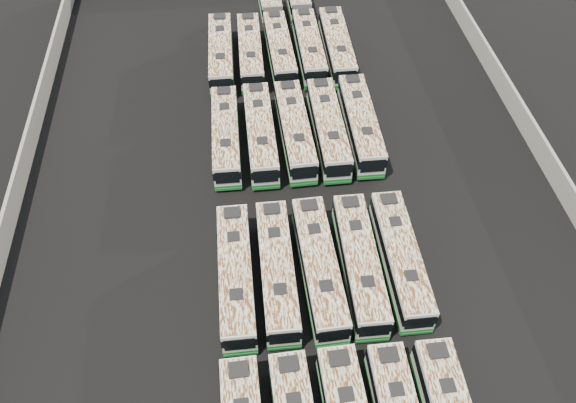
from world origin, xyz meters
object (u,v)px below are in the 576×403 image
(bus_midback_far_right, at_px, (360,124))
(bus_midback_right, at_px, (328,128))
(bus_midfront_left, at_px, (277,270))
(bus_back_far_left, at_px, (221,53))
(bus_back_right, at_px, (305,32))
(bus_back_far_right, at_px, (337,46))
(bus_midback_far_left, at_px, (226,135))
(bus_midfront_far_left, at_px, (236,275))
(bus_back_left, at_px, (250,52))
(bus_midfront_far_right, at_px, (400,258))
(bus_midfront_right, at_px, (360,263))
(bus_midback_left, at_px, (260,133))
(bus_midback_center, at_px, (295,130))
(bus_back_center, at_px, (276,34))
(bus_midfront_center, at_px, (319,267))

(bus_midback_far_right, bearing_deg, bus_midback_right, -174.54)
(bus_midfront_left, height_order, bus_midback_right, bus_midback_right)
(bus_midfront_left, distance_m, bus_back_far_left, 27.25)
(bus_back_right, distance_m, bus_back_far_right, 4.25)
(bus_midback_far_left, relative_size, bus_back_far_right, 0.96)
(bus_midfront_far_left, xyz_separation_m, bus_midback_far_left, (-0.11, 14.77, -0.03))
(bus_back_left, distance_m, bus_back_right, 6.85)
(bus_midback_right, xyz_separation_m, bus_back_right, (0.07, 15.56, -0.05))
(bus_midback_far_right, relative_size, bus_back_far_left, 1.00)
(bus_midback_right, bearing_deg, bus_midfront_left, -112.34)
(bus_midfront_far_right, xyz_separation_m, bus_midback_right, (-2.98, 14.51, 0.05))
(bus_back_far_left, distance_m, bus_back_left, 3.00)
(bus_midback_right, bearing_deg, bus_midfront_far_right, -78.20)
(bus_midfront_far_left, relative_size, bus_back_right, 0.65)
(bus_midfront_far_right, bearing_deg, bus_back_left, 109.04)
(bus_midfront_far_left, relative_size, bus_back_left, 1.02)
(bus_midfront_far_left, distance_m, bus_midback_right, 17.17)
(bus_midfront_right, relative_size, bus_midback_right, 0.99)
(bus_midback_far_right, height_order, bus_back_far_right, bus_midback_far_right)
(bus_midback_left, bearing_deg, bus_midfront_far_left, -101.22)
(bus_midback_center, distance_m, bus_midback_right, 2.98)
(bus_back_center, relative_size, bus_back_right, 0.99)
(bus_midfront_right, height_order, bus_midback_far_right, bus_midback_far_right)
(bus_midback_far_left, bearing_deg, bus_midfront_center, -66.66)
(bus_midfront_right, bearing_deg, bus_back_left, 103.67)
(bus_midback_right, height_order, bus_back_center, bus_midback_right)
(bus_midback_left, relative_size, bus_back_center, 0.66)
(bus_midfront_left, relative_size, bus_midback_far_left, 1.01)
(bus_back_center, xyz_separation_m, bus_back_far_right, (6.01, -3.11, 0.07))
(bus_midback_center, bearing_deg, bus_midback_left, 179.38)
(bus_midfront_left, height_order, bus_midback_far_left, bus_midfront_left)
(bus_midfront_far_right, height_order, bus_midback_right, bus_midback_right)
(bus_back_far_right, bearing_deg, bus_back_center, 153.86)
(bus_midback_center, height_order, bus_back_right, bus_midback_center)
(bus_midfront_far_right, distance_m, bus_back_far_left, 29.61)
(bus_midback_left, xyz_separation_m, bus_back_far_left, (-3.02, 12.50, 0.00))
(bus_midback_center, height_order, bus_midback_right, bus_midback_right)
(bus_midback_far_left, relative_size, bus_back_right, 0.64)
(bus_midback_right, height_order, bus_back_far_right, bus_back_far_right)
(bus_midback_center, distance_m, bus_back_far_right, 13.71)
(bus_back_far_right, bearing_deg, bus_midback_right, -102.03)
(bus_midfront_left, xyz_separation_m, bus_midfront_center, (3.02, -0.09, 0.03))
(bus_midback_far_right, bearing_deg, bus_midback_far_left, -178.54)
(bus_midfront_right, xyz_separation_m, bus_back_left, (-6.01, 27.15, -0.04))
(bus_midfront_center, height_order, bus_midfront_far_right, bus_midfront_center)
(bus_midback_right, relative_size, bus_midback_far_right, 1.00)
(bus_midback_center, distance_m, bus_back_far_left, 13.88)
(bus_midback_center, xyz_separation_m, bus_back_far_left, (-6.09, 12.47, 0.01))
(bus_midfront_far_right, bearing_deg, bus_midback_far_left, 130.02)
(bus_midfront_far_right, height_order, bus_back_far_left, bus_back_far_left)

